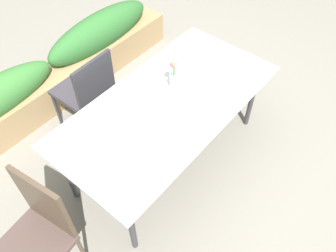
{
  "coord_description": "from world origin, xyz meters",
  "views": [
    {
      "loc": [
        -1.46,
        -1.25,
        2.66
      ],
      "look_at": [
        0.01,
        -0.04,
        0.43
      ],
      "focal_mm": 37.33,
      "sensor_mm": 36.0,
      "label": 1
    }
  ],
  "objects_px": {
    "chair_far_side": "(87,89)",
    "planter_box": "(54,74)",
    "flower_vase": "(173,76)",
    "dining_table": "(168,107)",
    "chair_end_left": "(39,231)"
  },
  "relations": [
    {
      "from": "flower_vase",
      "to": "chair_far_side",
      "type": "bearing_deg",
      "value": 113.66
    },
    {
      "from": "dining_table",
      "to": "chair_end_left",
      "type": "height_order",
      "value": "chair_end_left"
    },
    {
      "from": "chair_far_side",
      "to": "chair_end_left",
      "type": "bearing_deg",
      "value": -146.35
    },
    {
      "from": "dining_table",
      "to": "planter_box",
      "type": "relative_size",
      "value": 0.62
    },
    {
      "from": "chair_end_left",
      "to": "chair_far_side",
      "type": "xyz_separation_m",
      "value": [
        1.11,
        0.8,
        -0.06
      ]
    },
    {
      "from": "chair_end_left",
      "to": "dining_table",
      "type": "bearing_deg",
      "value": -98.09
    },
    {
      "from": "dining_table",
      "to": "chair_end_left",
      "type": "relative_size",
      "value": 1.91
    },
    {
      "from": "chair_end_left",
      "to": "planter_box",
      "type": "xyz_separation_m",
      "value": [
        1.15,
        1.39,
        -0.24
      ]
    },
    {
      "from": "planter_box",
      "to": "chair_far_side",
      "type": "bearing_deg",
      "value": -93.76
    },
    {
      "from": "chair_far_side",
      "to": "planter_box",
      "type": "bearing_deg",
      "value": 84.21
    },
    {
      "from": "dining_table",
      "to": "chair_far_side",
      "type": "relative_size",
      "value": 2.17
    },
    {
      "from": "dining_table",
      "to": "planter_box",
      "type": "distance_m",
      "value": 1.45
    },
    {
      "from": "flower_vase",
      "to": "planter_box",
      "type": "height_order",
      "value": "flower_vase"
    },
    {
      "from": "dining_table",
      "to": "chair_end_left",
      "type": "distance_m",
      "value": 1.28
    },
    {
      "from": "chair_end_left",
      "to": "flower_vase",
      "type": "relative_size",
      "value": 3.38
    }
  ]
}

